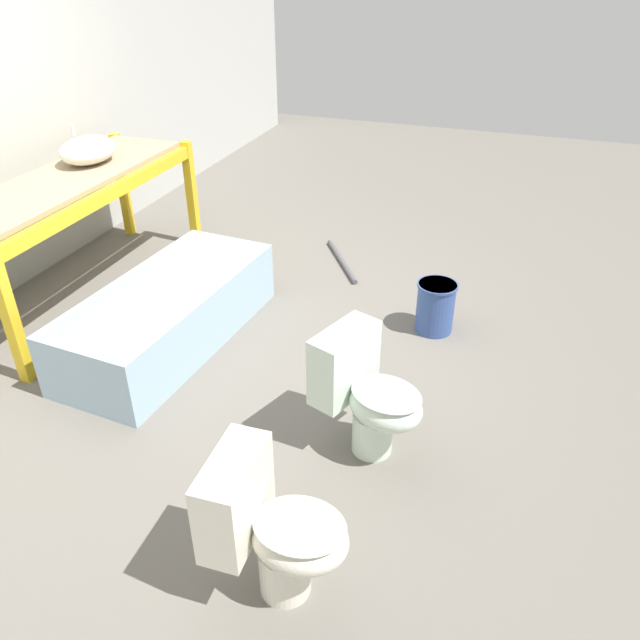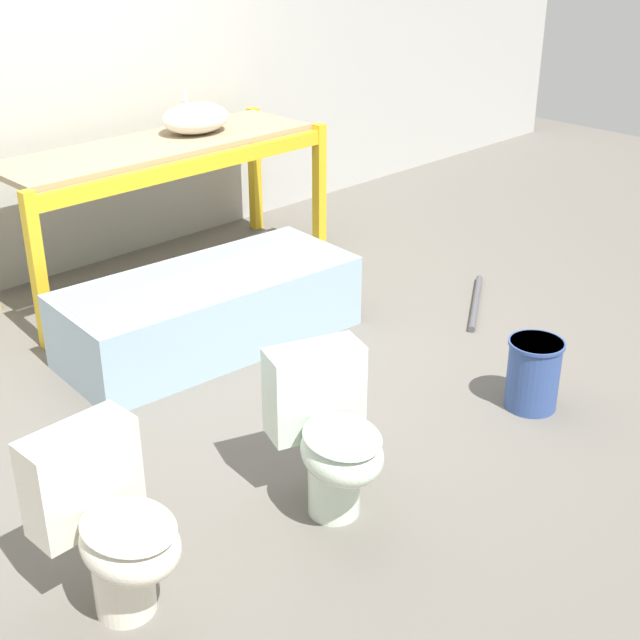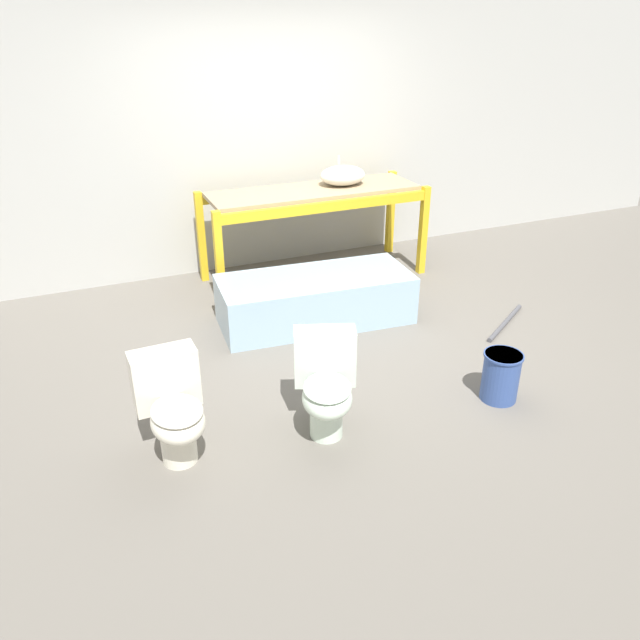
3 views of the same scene
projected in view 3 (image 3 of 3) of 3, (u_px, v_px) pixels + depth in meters
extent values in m
plane|color=#666059|center=(336.00, 329.00, 5.35)|extent=(12.00, 12.00, 0.00)
cube|color=#ADADA8|center=(263.00, 107.00, 6.10)|extent=(10.80, 0.08, 3.20)
cube|color=gold|center=(219.00, 260.00, 5.55)|extent=(0.07, 0.07, 0.90)
cube|color=gold|center=(423.00, 231.00, 6.29)|extent=(0.07, 0.07, 0.90)
cube|color=gold|center=(201.00, 237.00, 6.11)|extent=(0.07, 0.07, 0.90)
cube|color=gold|center=(390.00, 212.00, 6.85)|extent=(0.07, 0.07, 0.90)
cube|color=gold|center=(328.00, 207.00, 5.75)|extent=(2.11, 0.06, 0.09)
cube|color=gold|center=(301.00, 189.00, 6.32)|extent=(2.11, 0.06, 0.09)
cube|color=#998466|center=(314.00, 191.00, 6.01)|extent=(2.04, 0.61, 0.04)
ellipsoid|color=silver|center=(343.00, 175.00, 6.10)|extent=(0.46, 0.36, 0.19)
cylinder|color=silver|center=(339.00, 160.00, 6.12)|extent=(0.02, 0.02, 0.08)
cube|color=#99B7CC|center=(315.00, 299.00, 5.39)|extent=(1.69, 0.81, 0.42)
cube|color=#829CAD|center=(315.00, 286.00, 5.34)|extent=(1.61, 0.72, 0.17)
cylinder|color=silver|center=(179.00, 444.00, 3.75)|extent=(0.21, 0.21, 0.24)
ellipsoid|color=silver|center=(178.00, 421.00, 3.60)|extent=(0.33, 0.40, 0.21)
ellipsoid|color=#B3AF9F|center=(177.00, 410.00, 3.57)|extent=(0.31, 0.38, 0.03)
cube|color=silver|center=(165.00, 378.00, 3.75)|extent=(0.40, 0.19, 0.38)
cylinder|color=silver|center=(326.00, 419.00, 3.97)|extent=(0.21, 0.21, 0.24)
ellipsoid|color=silver|center=(327.00, 398.00, 3.82)|extent=(0.43, 0.47, 0.21)
ellipsoid|color=#A3B3A3|center=(327.00, 387.00, 3.78)|extent=(0.41, 0.45, 0.03)
cube|color=silver|center=(325.00, 356.00, 3.99)|extent=(0.43, 0.30, 0.38)
cylinder|color=#334C8C|center=(501.00, 377.00, 4.32)|extent=(0.25, 0.25, 0.36)
cylinder|color=#334C8C|center=(504.00, 355.00, 4.25)|extent=(0.27, 0.27, 0.02)
cylinder|color=#4C4C51|center=(505.00, 323.00, 5.41)|extent=(0.68, 0.46, 0.04)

